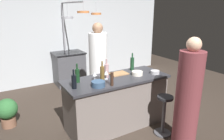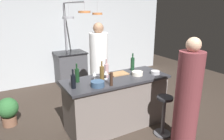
# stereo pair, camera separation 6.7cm
# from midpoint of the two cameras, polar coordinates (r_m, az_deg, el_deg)

# --- Properties ---
(ground_plane) EXTENTS (9.00, 9.00, 0.00)m
(ground_plane) POSITION_cam_midpoint_polar(r_m,az_deg,el_deg) (3.86, 0.65, -14.93)
(ground_plane) COLOR #382D26
(back_wall) EXTENTS (6.40, 0.16, 2.60)m
(back_wall) POSITION_cam_midpoint_polar(r_m,az_deg,el_deg) (5.95, -13.87, 9.33)
(back_wall) COLOR #B2B7BC
(back_wall) RESTS_ON ground_plane
(kitchen_island) EXTENTS (1.80, 0.72, 0.90)m
(kitchen_island) POSITION_cam_midpoint_polar(r_m,az_deg,el_deg) (3.64, 0.68, -8.87)
(kitchen_island) COLOR slate
(kitchen_island) RESTS_ON ground_plane
(stove_range) EXTENTS (0.80, 0.64, 0.89)m
(stove_range) POSITION_cam_midpoint_polar(r_m,az_deg,el_deg) (5.74, -12.09, 0.47)
(stove_range) COLOR #47474C
(stove_range) RESTS_ON ground_plane
(chef) EXTENTS (0.37, 0.37, 1.76)m
(chef) POSITION_cam_midpoint_polar(r_m,az_deg,el_deg) (4.30, -4.23, 0.34)
(chef) COLOR white
(chef) RESTS_ON ground_plane
(bar_stool_right) EXTENTS (0.28, 0.28, 0.68)m
(bar_stool_right) POSITION_cam_midpoint_polar(r_m,az_deg,el_deg) (3.54, 13.61, -11.61)
(bar_stool_right) COLOR #4C4C51
(bar_stool_right) RESTS_ON ground_plane
(guest_right) EXTENTS (0.35, 0.35, 1.67)m
(guest_right) POSITION_cam_midpoint_polar(r_m,az_deg,el_deg) (3.18, 19.63, -7.54)
(guest_right) COLOR brown
(guest_right) RESTS_ON ground_plane
(overhead_pot_rack) EXTENTS (0.88, 1.45, 2.17)m
(overhead_pot_rack) POSITION_cam_midpoint_polar(r_m,az_deg,el_deg) (5.00, -10.72, 12.64)
(overhead_pot_rack) COLOR gray
(overhead_pot_rack) RESTS_ON ground_plane
(potted_plant) EXTENTS (0.36, 0.36, 0.52)m
(potted_plant) POSITION_cam_midpoint_polar(r_m,az_deg,el_deg) (4.13, -27.43, -10.03)
(potted_plant) COLOR brown
(potted_plant) RESTS_ON ground_plane
(cutting_board) EXTENTS (0.32, 0.22, 0.02)m
(cutting_board) POSITION_cam_midpoint_polar(r_m,az_deg,el_deg) (3.67, 1.31, -1.00)
(cutting_board) COLOR #997047
(cutting_board) RESTS_ON kitchen_island
(pepper_mill) EXTENTS (0.05, 0.05, 0.21)m
(pepper_mill) POSITION_cam_midpoint_polar(r_m,az_deg,el_deg) (3.10, -0.65, -2.52)
(pepper_mill) COLOR #382319
(pepper_mill) RESTS_ON kitchen_island
(wine_bottle_red) EXTENTS (0.07, 0.07, 0.30)m
(wine_bottle_red) POSITION_cam_midpoint_polar(r_m,az_deg,el_deg) (3.29, -10.14, -1.42)
(wine_bottle_red) COLOR #143319
(wine_bottle_red) RESTS_ON kitchen_island
(wine_bottle_amber) EXTENTS (0.07, 0.07, 0.33)m
(wine_bottle_amber) POSITION_cam_midpoint_polar(r_m,az_deg,el_deg) (3.28, -3.31, -0.98)
(wine_bottle_amber) COLOR brown
(wine_bottle_amber) RESTS_ON kitchen_island
(wine_bottle_dark) EXTENTS (0.07, 0.07, 0.29)m
(wine_bottle_dark) POSITION_cam_midpoint_polar(r_m,az_deg,el_deg) (3.05, -11.10, -3.09)
(wine_bottle_dark) COLOR black
(wine_bottle_dark) RESTS_ON kitchen_island
(wine_bottle_green) EXTENTS (0.07, 0.07, 0.33)m
(wine_bottle_green) POSITION_cam_midpoint_polar(r_m,az_deg,el_deg) (3.89, 5.09, 1.82)
(wine_bottle_green) COLOR #193D23
(wine_bottle_green) RESTS_ON kitchen_island
(wine_bottle_rose) EXTENTS (0.07, 0.07, 0.32)m
(wine_bottle_rose) POSITION_cam_midpoint_polar(r_m,az_deg,el_deg) (3.46, -2.08, -0.12)
(wine_bottle_rose) COLOR #B78C8E
(wine_bottle_rose) RESTS_ON kitchen_island
(wine_glass_near_left_guest) EXTENTS (0.07, 0.07, 0.15)m
(wine_glass_near_left_guest) POSITION_cam_midpoint_polar(r_m,az_deg,el_deg) (3.38, -2.22, -0.87)
(wine_glass_near_left_guest) COLOR silver
(wine_glass_near_left_guest) RESTS_ON kitchen_island
(wine_glass_near_right_guest) EXTENTS (0.07, 0.07, 0.15)m
(wine_glass_near_right_guest) POSITION_cam_midpoint_polar(r_m,az_deg,el_deg) (3.33, -5.39, -1.22)
(wine_glass_near_right_guest) COLOR silver
(wine_glass_near_right_guest) RESTS_ON kitchen_island
(mixing_bowl_blue) EXTENTS (0.21, 0.21, 0.08)m
(mixing_bowl_blue) POSITION_cam_midpoint_polar(r_m,az_deg,el_deg) (3.09, -4.45, -3.86)
(mixing_bowl_blue) COLOR #334C6B
(mixing_bowl_blue) RESTS_ON kitchen_island
(mixing_bowl_steel) EXTENTS (0.16, 0.16, 0.06)m
(mixing_bowl_steel) POSITION_cam_midpoint_polar(r_m,az_deg,el_deg) (3.75, 11.28, -0.59)
(mixing_bowl_steel) COLOR #B7B7BC
(mixing_bowl_steel) RESTS_ON kitchen_island
(mixing_bowl_ceramic) EXTENTS (0.19, 0.19, 0.07)m
(mixing_bowl_ceramic) POSITION_cam_midpoint_polar(r_m,az_deg,el_deg) (3.62, 6.46, -0.90)
(mixing_bowl_ceramic) COLOR silver
(mixing_bowl_ceramic) RESTS_ON kitchen_island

